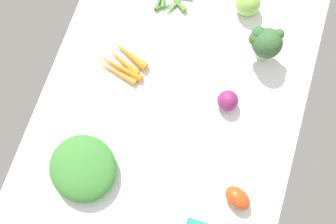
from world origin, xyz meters
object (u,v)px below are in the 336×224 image
object	(u,v)px
leafy_greens_clump	(83,168)
broccoli_head	(266,43)
red_onion_center	(228,101)
roma_tomato	(238,198)
okra_pile	(170,0)
carrot_bunch	(122,62)
heirloom_tomato_green	(248,3)

from	to	relation	value
leafy_greens_clump	broccoli_head	world-z (taller)	broccoli_head
red_onion_center	roma_tomato	bearing A→B (deg)	20.73
red_onion_center	okra_pile	bearing A→B (deg)	-136.49
roma_tomato	okra_pile	xyz separation A→B (cm)	(-53.40, -35.91, -1.87)
red_onion_center	carrot_bunch	bearing A→B (deg)	-94.89
carrot_bunch	okra_pile	size ratio (longest dim) A/B	1.40
roma_tomato	carrot_bunch	world-z (taller)	roma_tomato
okra_pile	leafy_greens_clump	distance (cm)	58.80
carrot_bunch	heirloom_tomato_green	bearing A→B (deg)	132.69
carrot_bunch	red_onion_center	distance (cm)	33.72
okra_pile	broccoli_head	distance (cm)	33.81
okra_pile	broccoli_head	size ratio (longest dim) A/B	0.93
okra_pile	leafy_greens_clump	world-z (taller)	leafy_greens_clump
roma_tomato	leafy_greens_clump	bearing A→B (deg)	-146.68
leafy_greens_clump	broccoli_head	bearing A→B (deg)	141.88
carrot_bunch	okra_pile	bearing A→B (deg)	163.20
heirloom_tomato_green	okra_pile	xyz separation A→B (cm)	(4.27, -23.90, -3.11)
roma_tomato	carrot_bunch	size ratio (longest dim) A/B	0.46
broccoli_head	red_onion_center	xyz separation A→B (cm)	(18.35, -5.58, -5.12)
roma_tomato	red_onion_center	size ratio (longest dim) A/B	1.26
leafy_greens_clump	red_onion_center	distance (cm)	45.17
carrot_bunch	red_onion_center	world-z (taller)	red_onion_center
roma_tomato	broccoli_head	xyz separation A→B (cm)	(-44.25, -4.22, 5.55)
carrot_bunch	leafy_greens_clump	xyz separation A→B (cm)	(33.70, 0.54, 2.19)
heirloom_tomato_green	broccoli_head	size ratio (longest dim) A/B	0.60
heirloom_tomato_green	leafy_greens_clump	bearing A→B (deg)	-26.19
okra_pile	broccoli_head	world-z (taller)	broccoli_head
red_onion_center	heirloom_tomato_green	bearing A→B (deg)	-176.01
broccoli_head	roma_tomato	bearing A→B (deg)	5.45
leafy_greens_clump	carrot_bunch	bearing A→B (deg)	-179.08
carrot_bunch	roma_tomato	bearing A→B (deg)	56.43
leafy_greens_clump	broccoli_head	distance (cm)	62.70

